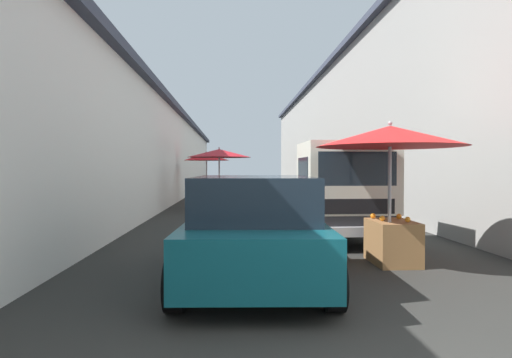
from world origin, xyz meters
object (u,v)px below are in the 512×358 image
at_px(fruit_stall_mid_lane, 218,162).
at_px(hatchback_car, 254,228).
at_px(fruit_stall_far_right, 208,164).
at_px(vendor_by_crates, 319,198).
at_px(delivery_truck, 337,192).
at_px(fruit_stall_near_left, 390,158).

distance_m(fruit_stall_mid_lane, hatchback_car, 10.60).
height_order(fruit_stall_far_right, vendor_by_crates, fruit_stall_far_right).
distance_m(fruit_stall_far_right, hatchback_car, 14.40).
distance_m(fruit_stall_far_right, delivery_truck, 11.52).
distance_m(hatchback_car, vendor_by_crates, 2.89).
relative_size(fruit_stall_near_left, hatchback_car, 0.59).
bearing_deg(delivery_truck, fruit_stall_mid_lane, 21.43).
bearing_deg(hatchback_car, vendor_by_crates, -29.38).
relative_size(fruit_stall_far_right, vendor_by_crates, 1.41).
bearing_deg(fruit_stall_far_right, hatchback_car, -174.07).
bearing_deg(fruit_stall_mid_lane, vendor_by_crates, -164.24).
bearing_deg(delivery_truck, fruit_stall_far_right, 17.50).
relative_size(fruit_stall_near_left, vendor_by_crates, 1.40).
distance_m(fruit_stall_mid_lane, delivery_truck, 7.76).
bearing_deg(vendor_by_crates, fruit_stall_far_right, 13.80).
xyz_separation_m(fruit_stall_near_left, delivery_truck, (2.49, 0.25, -0.69)).
bearing_deg(fruit_stall_far_right, vendor_by_crates, -166.20).
xyz_separation_m(hatchback_car, vendor_by_crates, (2.51, -1.41, 0.24)).
xyz_separation_m(fruit_stall_mid_lane, fruit_stall_far_right, (3.77, 0.63, -0.04)).
relative_size(fruit_stall_far_right, hatchback_car, 0.59).
relative_size(fruit_stall_mid_lane, fruit_stall_far_right, 1.03).
bearing_deg(fruit_stall_near_left, fruit_stall_mid_lane, 17.61).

